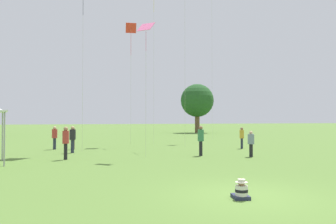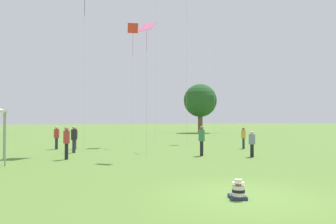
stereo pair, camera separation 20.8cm
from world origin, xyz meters
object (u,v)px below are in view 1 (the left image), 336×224
Objects in this scene: person_standing_2 at (251,142)px; kite_6 at (131,33)px; seated_toddler at (241,191)px; distant_tree_1 at (197,101)px; person_standing_5 at (242,136)px; person_standing_7 at (72,137)px; person_standing_1 at (73,136)px; person_standing_6 at (66,140)px; person_standing_4 at (201,138)px; kite_3 at (146,31)px; person_standing_0 at (55,136)px.

kite_6 is (-4.85, 11.50, 9.01)m from person_standing_2.
distant_tree_1 reaches higher than seated_toddler.
person_standing_5 is 0.91× the size of person_standing_7.
person_standing_1 is 1.00× the size of person_standing_5.
kite_6 reaches higher than person_standing_7.
person_standing_6 is at bearing 48.06° from person_standing_5.
person_standing_2 is at bearing -29.53° from person_standing_1.
person_standing_6 is (-10.43, 1.97, 0.19)m from person_standing_2.
person_standing_1 is 2.59m from person_standing_7.
person_standing_4 is 7.17m from kite_3.
person_standing_4 is 0.23× the size of kite_3.
kite_3 reaches higher than person_standing_2.
person_standing_4 is 0.22× the size of distant_tree_1.
kite_3 is (4.45, -0.32, 6.32)m from person_standing_6.
person_standing_7 is at bearing -83.11° from person_standing_1.
person_standing_6 is 1.02× the size of person_standing_7.
person_standing_0 is 11.26m from kite_6.
person_standing_6 reaches higher than person_standing_7.
seated_toddler is 10.68m from person_standing_2.
person_standing_0 is 11.16m from person_standing_4.
person_standing_6 is at bearing 126.16° from person_standing_4.
person_standing_0 is 14.08m from person_standing_2.
person_standing_6 reaches higher than seated_toddler.
person_standing_7 is at bearing 100.65° from person_standing_4.
person_standing_7 is 0.22× the size of distant_tree_1.
distant_tree_1 reaches higher than person_standing_0.
person_standing_2 is at bearing 99.58° from person_standing_5.
person_standing_2 is at bearing -124.71° from person_standing_6.
person_standing_5 is at bearing -4.53° from person_standing_1.
person_standing_5 is at bearing 72.51° from seated_toddler.
person_standing_2 is 0.95× the size of person_standing_5.
person_standing_2 is 0.85× the size of person_standing_6.
person_standing_4 is 8.45m from person_standing_7.
distant_tree_1 is (10.90, 33.35, 4.44)m from person_standing_2.
person_standing_5 is at bearing -30.22° from person_standing_0.
person_standing_1 is at bearing -34.24° from person_standing_0.
seated_toddler is 45.72m from distant_tree_1.
person_standing_6 is (0.69, -6.66, 0.07)m from person_standing_0.
person_standing_4 is 1.13× the size of person_standing_5.
seated_toddler is 22.56m from kite_6.
person_standing_2 is 0.19× the size of kite_3.
person_standing_2 is 11.42m from person_standing_7.
seated_toddler is at bearing -0.87° from kite_3.
kite_6 is at bearing -7.38° from person_standing_5.
person_standing_4 reaches higher than person_standing_5.
distant_tree_1 is at bearing 150.82° from kite_3.
person_standing_0 reaches higher than person_standing_2.
kite_6 is (6.27, 2.86, 8.90)m from person_standing_0.
person_standing_7 is (-4.02, 14.44, 0.82)m from seated_toddler.
kite_3 is (-5.98, 1.65, 6.51)m from person_standing_2.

